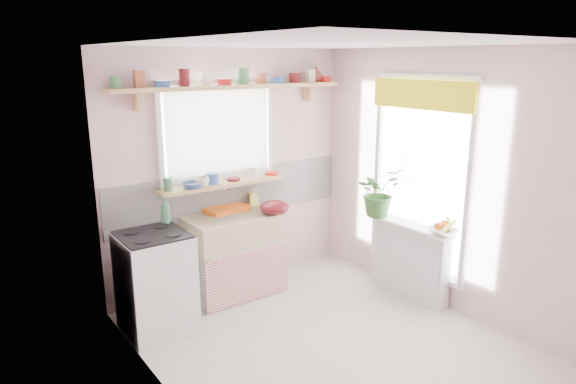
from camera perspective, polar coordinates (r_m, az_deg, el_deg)
room at (r=5.21m, az=3.92°, el=3.27°), size 3.20×3.20×3.20m
sink_unit at (r=5.38m, az=-5.97°, el=-6.85°), size 0.95×0.65×1.11m
cooker at (r=4.79m, az=-14.50°, el=-9.66°), size 0.58×0.58×0.93m
radiator_ledge at (r=5.47m, az=13.40°, el=-7.18°), size 0.22×0.95×0.78m
windowsill at (r=5.32m, az=-7.18°, el=0.88°), size 1.40×0.22×0.04m
pine_shelf at (r=5.24m, az=-6.01°, el=11.56°), size 2.52×0.24×0.04m
shelf_crockery at (r=5.22m, az=-6.44°, el=12.34°), size 2.47×0.11×0.12m
sill_crockery at (r=5.28m, az=-7.68°, el=1.59°), size 1.35×0.11×0.12m
dish_tray at (r=5.42m, az=-7.03°, el=-1.81°), size 0.47×0.38×0.04m
colander at (r=5.25m, az=-1.51°, el=-1.68°), size 0.38×0.38×0.14m
jade_plant at (r=5.47m, az=10.03°, el=-0.01°), size 0.47×0.40×0.52m
fruit_bowl at (r=5.08m, az=16.83°, el=-4.23°), size 0.31×0.31×0.06m
herb_pot at (r=5.11m, az=17.33°, el=-3.45°), size 0.11×0.10×0.18m
soap_bottle_sink at (r=5.57m, az=-3.86°, el=-0.45°), size 0.11×0.11×0.20m
sill_cup at (r=5.13m, az=-9.50°, el=1.11°), size 0.15×0.15×0.10m
sill_bowl at (r=5.09m, az=-10.57°, el=0.72°), size 0.21×0.21×0.06m
shelf_vase at (r=5.91m, az=3.13°, el=12.93°), size 0.17×0.17×0.16m
cooker_bottle at (r=4.86m, az=-13.49°, el=-1.94°), size 0.11×0.12×0.25m
fruit at (r=5.07m, az=16.86°, el=-3.57°), size 0.20×0.14×0.10m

